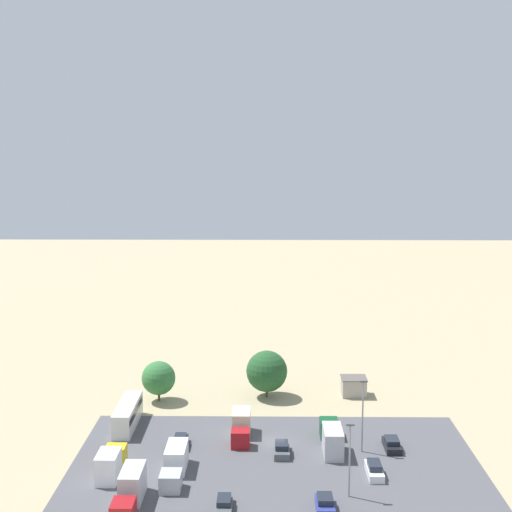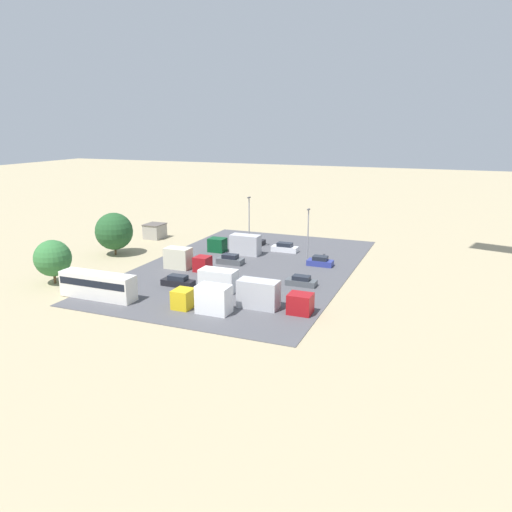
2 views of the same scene
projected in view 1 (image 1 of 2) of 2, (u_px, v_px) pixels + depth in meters
ground_plane at (275, 443)px, 93.13m from camera, size 400.00×400.00×0.00m
parking_lot_surface at (276, 466)px, 86.43m from camera, size 50.01×31.73×0.08m
shed_building at (354, 386)px, 110.74m from camera, size 3.94×3.52×2.88m
bus at (128, 414)px, 98.42m from camera, size 2.47×10.41×3.30m
parked_car_0 at (325, 504)px, 76.00m from camera, size 1.92×4.03×1.56m
parked_car_1 at (282, 449)px, 89.53m from camera, size 1.93×4.25×1.57m
parked_car_2 at (224, 505)px, 75.98m from camera, size 1.74×4.24×1.41m
parked_car_3 at (180, 443)px, 91.60m from camera, size 1.71×4.64×1.54m
parked_car_4 at (392, 444)px, 91.17m from camera, size 1.94×4.35×1.45m
parked_car_5 at (374, 470)px, 83.93m from camera, size 1.76×4.66×1.60m
parked_truck_0 at (175, 464)px, 84.02m from camera, size 2.40×9.25×2.93m
parked_truck_1 at (130, 492)px, 76.78m from camera, size 2.35×9.21×3.44m
parked_truck_2 at (241, 427)px, 94.66m from camera, size 2.39×7.33×3.23m
parked_truck_3 at (110, 463)px, 83.66m from camera, size 2.45×7.24×3.36m
parked_truck_4 at (332, 438)px, 90.90m from camera, size 2.37×9.30×3.42m
tree_near_shed at (159, 378)px, 107.89m from camera, size 5.12×5.12×6.22m
tree_apron_mid at (267, 371)px, 109.69m from camera, size 6.35×6.35×7.28m
light_pole_lot_centre at (363, 413)px, 89.69m from camera, size 0.90×0.28×9.38m
light_pole_lot_edge at (350, 457)px, 78.24m from camera, size 0.90×0.28×8.46m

